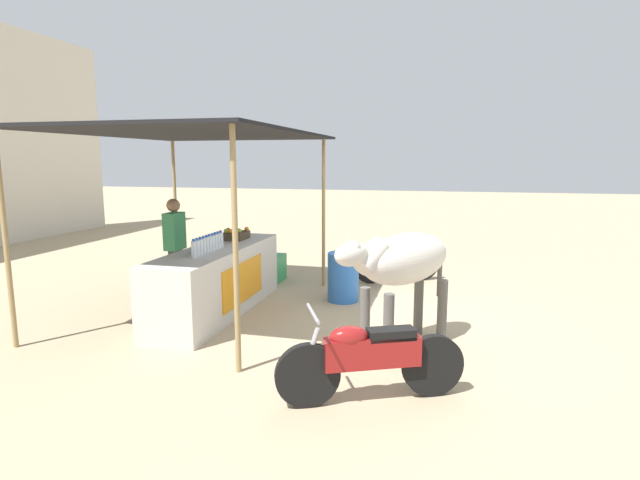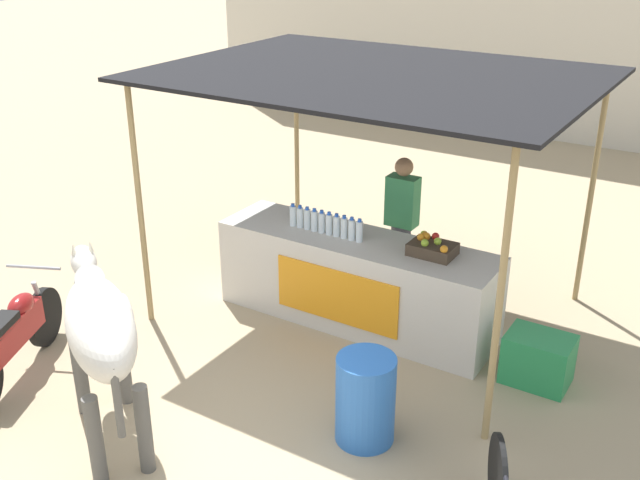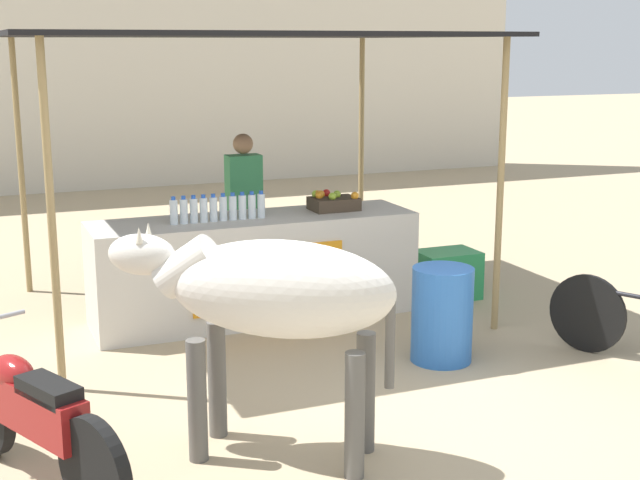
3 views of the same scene
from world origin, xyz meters
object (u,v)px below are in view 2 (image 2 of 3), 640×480
object	(u,v)px
water_barrel	(365,399)
stall_counter	(356,281)
vendor_behind_counter	(401,227)
cooler_box	(538,359)
fruit_crate	(432,247)
motorcycle_parked	(14,336)
cow	(101,327)

from	to	relation	value
water_barrel	stall_counter	bearing A→B (deg)	121.69
vendor_behind_counter	cooler_box	bearing A→B (deg)	-24.61
stall_counter	fruit_crate	distance (m)	0.98
fruit_crate	motorcycle_parked	world-z (taller)	fruit_crate
stall_counter	motorcycle_parked	world-z (taller)	stall_counter
stall_counter	water_barrel	bearing A→B (deg)	-58.31
cow	cooler_box	bearing A→B (deg)	43.41
fruit_crate	motorcycle_parked	xyz separation A→B (m)	(-3.01, -2.64, -0.61)
vendor_behind_counter	cooler_box	world-z (taller)	vendor_behind_counter
stall_counter	cow	size ratio (longest dim) A/B	1.77
fruit_crate	vendor_behind_counter	distance (m)	0.98
stall_counter	water_barrel	distance (m)	1.96
stall_counter	motorcycle_parked	distance (m)	3.39
motorcycle_parked	cooler_box	bearing A→B (deg)	30.57
vendor_behind_counter	fruit_crate	bearing A→B (deg)	-46.20
stall_counter	cow	world-z (taller)	cow
water_barrel	motorcycle_parked	xyz separation A→B (m)	(-3.23, -0.91, 0.04)
stall_counter	vendor_behind_counter	distance (m)	0.85
cow	motorcycle_parked	bearing A→B (deg)	173.60
fruit_crate	water_barrel	distance (m)	1.86
cooler_box	vendor_behind_counter	bearing A→B (deg)	155.39
cooler_box	cow	xyz separation A→B (m)	(-2.79, -2.64, 0.79)
stall_counter	vendor_behind_counter	size ratio (longest dim) A/B	1.82
cooler_box	water_barrel	bearing A→B (deg)	-121.63
vendor_behind_counter	motorcycle_parked	xyz separation A→B (m)	(-2.34, -3.33, -0.42)
fruit_crate	cooler_box	world-z (taller)	fruit_crate
water_barrel	motorcycle_parked	size ratio (longest dim) A/B	0.46
vendor_behind_counter	cow	xyz separation A→B (m)	(-0.93, -3.49, 0.18)
stall_counter	fruit_crate	world-z (taller)	fruit_crate
cooler_box	cow	bearing A→B (deg)	-136.59
motorcycle_parked	vendor_behind_counter	bearing A→B (deg)	54.88
fruit_crate	cooler_box	xyz separation A→B (m)	(1.19, -0.16, -0.80)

